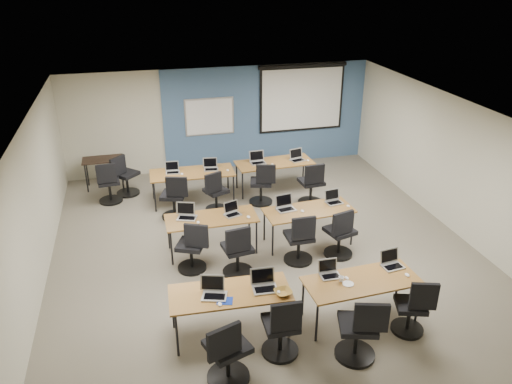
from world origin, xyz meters
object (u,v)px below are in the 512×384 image
object	(u,v)px
task_chair_4	(193,250)
laptop_10	(258,160)
laptop_9	(211,167)
task_chair_9	(216,195)
laptop_7	(333,199)
task_chair_7	(340,237)
task_chair_8	(175,200)
training_table_mid_left	(211,220)
task_chair_2	(360,333)
laptop_6	(285,206)
task_chair_3	(413,311)
laptop_3	(392,262)
laptop_2	(329,272)
laptop_5	(232,211)
task_chair_11	(312,187)
laptop_8	(172,170)
training_table_mid_right	(309,212)
task_chair_6	(300,242)
task_chair_10	(262,187)
projector_screen	(302,94)
utility_table	(103,162)
laptop_1	(264,284)
training_table_front_right	(362,283)
task_chair_0	(227,356)
spare_chair_b	(109,186)
spare_chair_a	(125,178)
training_table_back_left	(192,174)
training_table_back_right	(274,164)
task_chair_1	(282,331)
training_table_front_left	(230,295)
task_chair_5	(238,254)
laptop_0	(214,291)
laptop_11	(297,157)
whiteboard	(210,117)
laptop_4	(186,214)

from	to	relation	value
task_chair_4	laptop_10	distance (m)	3.68
laptop_9	task_chair_9	xyz separation A→B (m)	(-0.03, -0.73, -0.39)
laptop_7	task_chair_7	bearing A→B (deg)	-111.09
task_chair_8	laptop_9	distance (m)	1.31
training_table_mid_left	laptop_10	xyz separation A→B (m)	(1.54, 2.51, 0.11)
task_chair_2	laptop_6	xyz separation A→B (m)	(-0.05, 3.35, 0.36)
task_chair_8	task_chair_3	bearing A→B (deg)	-38.77
task_chair_2	laptop_3	size ratio (longest dim) A/B	3.21
laptop_2	laptop_5	bearing A→B (deg)	114.43
task_chair_11	laptop_8	bearing A→B (deg)	158.50
training_table_mid_right	task_chair_9	xyz separation A→B (m)	(-1.53, 1.79, -0.28)
task_chair_4	laptop_8	bearing A→B (deg)	115.02
laptop_7	task_chair_8	world-z (taller)	task_chair_8
task_chair_6	task_chair_10	distance (m)	2.56
laptop_2	task_chair_9	bearing A→B (deg)	105.97
task_chair_2	task_chair_7	world-z (taller)	task_chair_2
projector_screen	utility_table	size ratio (longest dim) A/B	2.51
training_table_mid_right	task_chair_2	size ratio (longest dim) A/B	1.66
laptop_1	laptop_10	bearing A→B (deg)	80.41
training_table_front_right	training_table_mid_right	size ratio (longest dim) A/B	1.01
task_chair_0	task_chair_4	world-z (taller)	task_chair_0
task_chair_7	spare_chair_b	size ratio (longest dim) A/B	1.01
laptop_7	task_chair_9	distance (m)	2.68
spare_chair_a	training_table_back_left	bearing A→B (deg)	-70.23
projector_screen	training_table_back_right	size ratio (longest dim) A/B	1.30
laptop_10	training_table_mid_right	bearing A→B (deg)	-84.38
task_chair_1	training_table_front_left	bearing A→B (deg)	134.91
laptop_3	task_chair_5	world-z (taller)	task_chair_5
laptop_1	utility_table	bearing A→B (deg)	115.86
task_chair_4	task_chair_2	bearing A→B (deg)	-30.74
laptop_3	laptop_10	distance (m)	4.92
laptop_0	laptop_7	xyz separation A→B (m)	(2.84, 2.42, -0.00)
training_table_front_left	laptop_11	distance (m)	5.49
laptop_7	task_chair_9	xyz separation A→B (m)	(-2.12, 1.60, -0.38)
laptop_9	task_chair_9	world-z (taller)	task_chair_9
training_table_back_right	task_chair_2	size ratio (longest dim) A/B	1.75
laptop_1	task_chair_7	xyz separation A→B (m)	(1.91, 1.61, -0.37)
whiteboard	training_table_mid_left	world-z (taller)	whiteboard
task_chair_0	spare_chair_b	world-z (taller)	task_chair_0
laptop_2	task_chair_7	world-z (taller)	task_chair_7
task_chair_8	laptop_11	bearing A→B (deg)	34.00
laptop_4	laptop_11	size ratio (longest dim) A/B	1.03
training_table_back_right	whiteboard	bearing A→B (deg)	122.78
task_chair_11	spare_chair_b	size ratio (longest dim) A/B	1.02
task_chair_0	task_chair_8	bearing A→B (deg)	73.09
laptop_2	utility_table	bearing A→B (deg)	121.21
laptop_10	spare_chair_a	distance (m)	3.18
laptop_7	laptop_3	bearing A→B (deg)	-98.25
task_chair_5	task_chair_9	size ratio (longest dim) A/B	1.04
training_table_back_left	laptop_9	world-z (taller)	laptop_9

